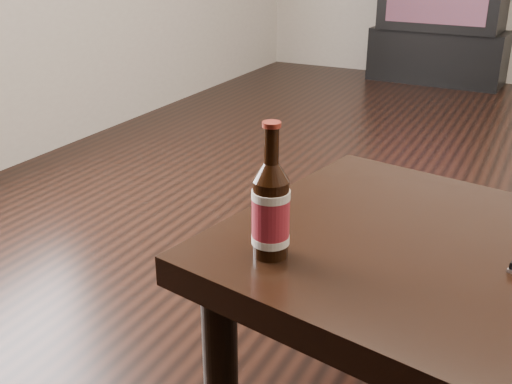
% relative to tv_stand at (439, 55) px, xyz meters
% --- Properties ---
extents(tv_stand, '(0.99, 0.54, 0.39)m').
position_rel_tv_stand_xyz_m(tv_stand, '(0.00, 0.00, 0.00)').
color(tv_stand, black).
rests_on(tv_stand, floor).
extents(beer_bottle, '(0.08, 0.08, 0.26)m').
position_rel_tv_stand_xyz_m(beer_bottle, '(0.42, -3.82, 0.36)').
color(beer_bottle, black).
rests_on(beer_bottle, coffee_table).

